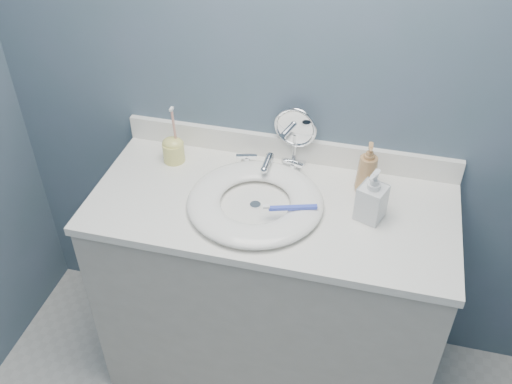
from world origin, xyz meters
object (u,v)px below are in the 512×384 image
(makeup_mirror, at_px, (295,134))
(soap_bottle_amber, at_px, (368,168))
(soap_bottle_clear, at_px, (372,195))
(toothbrush_holder, at_px, (173,149))

(makeup_mirror, relative_size, soap_bottle_amber, 1.23)
(soap_bottle_clear, bearing_deg, toothbrush_holder, -170.67)
(soap_bottle_amber, distance_m, soap_bottle_clear, 0.14)
(soap_bottle_amber, relative_size, toothbrush_holder, 0.83)
(makeup_mirror, height_order, soap_bottle_clear, makeup_mirror)
(makeup_mirror, xyz_separation_m, soap_bottle_amber, (0.27, -0.10, -0.03))
(toothbrush_holder, bearing_deg, soap_bottle_clear, -11.18)
(makeup_mirror, bearing_deg, toothbrush_holder, -160.27)
(soap_bottle_amber, xyz_separation_m, soap_bottle_clear, (0.03, -0.14, -0.00))
(soap_bottle_clear, distance_m, toothbrush_holder, 0.73)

